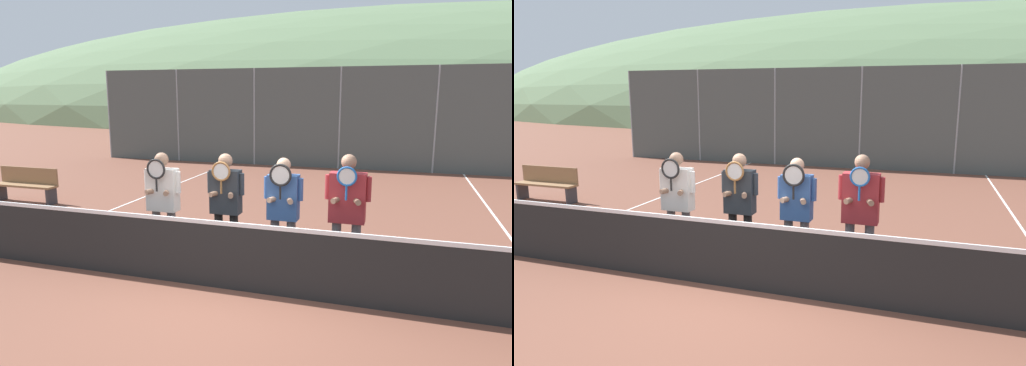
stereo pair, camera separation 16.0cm
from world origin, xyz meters
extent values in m
plane|color=brown|center=(0.00, 0.00, 0.00)|extent=(120.00, 120.00, 0.00)
ellipsoid|color=#5B7551|center=(0.00, 57.75, 0.00)|extent=(126.40, 70.22, 24.58)
cube|color=beige|center=(0.92, 18.01, 1.50)|extent=(18.68, 5.00, 2.99)
cube|color=brown|center=(0.92, 18.01, 3.17)|extent=(19.18, 5.50, 0.36)
cylinder|color=gray|center=(-9.46, 10.81, 1.77)|extent=(0.06, 0.06, 3.55)
cylinder|color=gray|center=(-6.31, 10.81, 1.77)|extent=(0.06, 0.06, 3.55)
cylinder|color=gray|center=(-3.15, 10.81, 1.77)|extent=(0.06, 0.06, 3.55)
cylinder|color=gray|center=(0.00, 10.81, 1.77)|extent=(0.06, 0.06, 3.55)
cylinder|color=gray|center=(3.15, 10.81, 1.77)|extent=(0.06, 0.06, 3.55)
cube|color=#4C5451|center=(0.00, 10.81, 1.77)|extent=(18.93, 0.02, 3.55)
cube|color=black|center=(0.00, 0.00, 0.45)|extent=(10.93, 0.02, 0.90)
cube|color=white|center=(0.00, 0.00, 0.92)|extent=(10.93, 0.03, 0.06)
cube|color=white|center=(-4.14, 3.00, 0.00)|extent=(0.05, 16.00, 0.01)
cylinder|color=#56565B|center=(-1.49, 0.69, 0.42)|extent=(0.13, 0.13, 0.83)
cylinder|color=#56565B|center=(-1.22, 0.69, 0.42)|extent=(0.13, 0.13, 0.83)
cube|color=white|center=(-1.36, 0.69, 1.17)|extent=(0.48, 0.22, 0.66)
sphere|color=#997056|center=(-1.36, 0.69, 1.63)|extent=(0.21, 0.21, 0.21)
cylinder|color=white|center=(-1.62, 0.69, 1.29)|extent=(0.08, 0.08, 0.32)
cylinder|color=white|center=(-1.09, 0.69, 1.29)|extent=(0.08, 0.08, 0.32)
cylinder|color=#997056|center=(-1.48, 0.60, 1.15)|extent=(0.16, 0.27, 0.08)
cylinder|color=#997056|center=(-1.24, 0.60, 1.15)|extent=(0.16, 0.27, 0.08)
cylinder|color=black|center=(-1.36, 0.51, 1.27)|extent=(0.03, 0.03, 0.20)
torus|color=black|center=(-1.36, 0.51, 1.51)|extent=(0.31, 0.03, 0.31)
cylinder|color=silver|center=(-1.36, 0.51, 1.51)|extent=(0.26, 0.00, 0.26)
cylinder|color=black|center=(-0.48, 0.81, 0.42)|extent=(0.13, 0.13, 0.84)
cylinder|color=black|center=(-0.23, 0.81, 0.42)|extent=(0.13, 0.13, 0.84)
cube|color=#282D33|center=(-0.36, 0.81, 1.17)|extent=(0.45, 0.22, 0.66)
sphere|color=#997056|center=(-0.36, 0.81, 1.64)|extent=(0.22, 0.22, 0.22)
cylinder|color=#282D33|center=(-0.61, 0.81, 1.30)|extent=(0.08, 0.08, 0.33)
cylinder|color=#282D33|center=(-0.11, 0.81, 1.30)|extent=(0.08, 0.08, 0.33)
cylinder|color=#997056|center=(-0.47, 0.72, 1.16)|extent=(0.16, 0.27, 0.08)
cylinder|color=#997056|center=(-0.25, 0.72, 1.16)|extent=(0.16, 0.27, 0.08)
cylinder|color=#936033|center=(-0.36, 0.63, 1.28)|extent=(0.03, 0.03, 0.20)
torus|color=#936033|center=(-0.36, 0.63, 1.51)|extent=(0.29, 0.03, 0.29)
cylinder|color=silver|center=(-0.36, 0.63, 1.51)|extent=(0.24, 0.00, 0.24)
cylinder|color=#56565B|center=(0.42, 0.78, 0.41)|extent=(0.13, 0.13, 0.83)
cylinder|color=#56565B|center=(0.66, 0.78, 0.41)|extent=(0.13, 0.13, 0.83)
cube|color=#335693|center=(0.54, 0.78, 1.16)|extent=(0.44, 0.22, 0.66)
sphere|color=tan|center=(0.54, 0.78, 1.63)|extent=(0.20, 0.20, 0.20)
cylinder|color=#335693|center=(0.29, 0.78, 1.28)|extent=(0.08, 0.08, 0.32)
cylinder|color=#335693|center=(0.79, 0.78, 1.28)|extent=(0.08, 0.08, 0.32)
cylinder|color=tan|center=(0.43, 0.69, 1.14)|extent=(0.16, 0.27, 0.08)
cylinder|color=tan|center=(0.65, 0.69, 1.14)|extent=(0.16, 0.27, 0.08)
cylinder|color=black|center=(0.54, 0.60, 1.26)|extent=(0.03, 0.03, 0.20)
torus|color=black|center=(0.54, 0.60, 1.51)|extent=(0.32, 0.03, 0.32)
cylinder|color=silver|center=(0.54, 0.60, 1.51)|extent=(0.26, 0.00, 0.26)
cylinder|color=#56565B|center=(1.32, 0.75, 0.44)|extent=(0.13, 0.13, 0.87)
cylinder|color=#56565B|center=(1.59, 0.75, 0.44)|extent=(0.13, 0.13, 0.87)
cube|color=maroon|center=(1.45, 0.75, 1.22)|extent=(0.49, 0.22, 0.69)
sphere|color=#997056|center=(1.45, 0.75, 1.71)|extent=(0.21, 0.21, 0.21)
cylinder|color=maroon|center=(1.18, 0.75, 1.35)|extent=(0.08, 0.08, 0.34)
cylinder|color=maroon|center=(1.72, 0.75, 1.35)|extent=(0.08, 0.08, 0.34)
cylinder|color=#997056|center=(1.33, 0.66, 1.20)|extent=(0.16, 0.27, 0.08)
cylinder|color=#997056|center=(1.58, 0.66, 1.20)|extent=(0.16, 0.27, 0.08)
cylinder|color=#1E5BAD|center=(1.45, 0.57, 1.32)|extent=(0.03, 0.03, 0.20)
torus|color=#1E5BAD|center=(1.45, 0.57, 1.54)|extent=(0.27, 0.03, 0.27)
cylinder|color=silver|center=(1.45, 0.57, 1.54)|extent=(0.22, 0.00, 0.22)
cube|color=#B2B7BC|center=(-5.00, 13.55, 0.72)|extent=(4.61, 1.77, 0.83)
cube|color=#2D3842|center=(-5.00, 13.55, 1.47)|extent=(2.54, 1.63, 0.68)
cylinder|color=black|center=(-3.50, 12.64, 0.30)|extent=(0.60, 0.16, 0.60)
cylinder|color=black|center=(-3.50, 14.45, 0.30)|extent=(0.60, 0.16, 0.60)
cylinder|color=black|center=(-6.50, 12.64, 0.30)|extent=(0.60, 0.16, 0.60)
cylinder|color=black|center=(-6.50, 14.45, 0.30)|extent=(0.60, 0.16, 0.60)
cube|color=navy|center=(0.43, 13.28, 0.69)|extent=(4.57, 1.77, 0.79)
cube|color=#2D3842|center=(0.43, 13.28, 1.41)|extent=(2.51, 1.63, 0.64)
cylinder|color=black|center=(1.91, 12.37, 0.30)|extent=(0.60, 0.16, 0.60)
cylinder|color=black|center=(1.91, 14.18, 0.30)|extent=(0.60, 0.16, 0.60)
cylinder|color=black|center=(-1.06, 12.37, 0.30)|extent=(0.60, 0.16, 0.60)
cylinder|color=black|center=(-1.06, 14.18, 0.30)|extent=(0.60, 0.16, 0.60)
cylinder|color=black|center=(4.33, 12.68, 0.30)|extent=(0.60, 0.16, 0.60)
cylinder|color=black|center=(4.33, 14.53, 0.30)|extent=(0.60, 0.16, 0.60)
cube|color=olive|center=(-6.57, 3.22, 0.42)|extent=(1.70, 0.36, 0.05)
cube|color=olive|center=(-6.57, 3.38, 0.65)|extent=(1.70, 0.04, 0.40)
cube|color=#333338|center=(-7.34, 3.22, 0.20)|extent=(0.06, 0.32, 0.40)
cube|color=#333338|center=(-5.80, 3.22, 0.20)|extent=(0.06, 0.32, 0.40)
camera|label=1|loc=(2.11, -5.43, 2.61)|focal=32.00mm
camera|label=2|loc=(2.27, -5.38, 2.61)|focal=32.00mm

